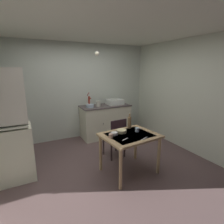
{
  "coord_description": "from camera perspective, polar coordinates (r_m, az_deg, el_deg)",
  "views": [
    {
      "loc": [
        -1.31,
        -2.96,
        1.91
      ],
      "look_at": [
        0.28,
        0.17,
        1.04
      ],
      "focal_mm": 28.41,
      "sensor_mm": 36.0,
      "label": 1
    }
  ],
  "objects": [
    {
      "name": "serving_bowl_wide",
      "position": [
        3.2,
        0.77,
        -6.99
      ],
      "size": [
        0.12,
        0.12,
        0.05
      ],
      "primitive_type": "cylinder",
      "color": "white",
      "rests_on": "dining_table"
    },
    {
      "name": "teaspoon_near_bowl",
      "position": [
        3.03,
        4.23,
        -8.73
      ],
      "size": [
        0.15,
        0.07,
        0.0
      ],
      "primitive_type": "cube",
      "rotation": [
        0.0,
        0.0,
        0.35
      ],
      "color": "beige",
      "rests_on": "dining_table"
    },
    {
      "name": "dining_table",
      "position": [
        3.29,
        5.68,
        -8.97
      ],
      "size": [
        1.04,
        0.87,
        0.74
      ],
      "color": "tan",
      "rests_on": "ground"
    },
    {
      "name": "teacup_cream",
      "position": [
        3.39,
        8.09,
        -5.66
      ],
      "size": [
        0.08,
        0.08,
        0.08
      ],
      "primitive_type": "cylinder",
      "color": "#9EB2C6",
      "rests_on": "dining_table"
    },
    {
      "name": "mixing_bowl_counter",
      "position": [
        4.73,
        -7.13,
        1.99
      ],
      "size": [
        0.21,
        0.21,
        0.08
      ],
      "primitive_type": "cylinder",
      "color": "#9EB2C6",
      "rests_on": "counter_cabinet"
    },
    {
      "name": "table_knife",
      "position": [
        3.1,
        10.34,
        -8.38
      ],
      "size": [
        0.18,
        0.08,
        0.0
      ],
      "primitive_type": "cube",
      "rotation": [
        0.0,
        0.0,
        3.48
      ],
      "color": "silver",
      "rests_on": "dining_table"
    },
    {
      "name": "glass_bottle",
      "position": [
        3.56,
        5.62,
        -3.25
      ],
      "size": [
        0.07,
        0.07,
        0.3
      ],
      "color": "olive",
      "rests_on": "dining_table"
    },
    {
      "name": "chair_far_side",
      "position": [
        3.87,
        1.14,
        -7.91
      ],
      "size": [
        0.44,
        0.44,
        0.88
      ],
      "color": "#2E2020",
      "rests_on": "ground"
    },
    {
      "name": "counter_cabinet",
      "position": [
        5.06,
        -2.14,
        -2.85
      ],
      "size": [
        1.38,
        0.64,
        0.91
      ],
      "color": "beige",
      "rests_on": "ground"
    },
    {
      "name": "wall_right",
      "position": [
        4.58,
        22.21,
        5.01
      ],
      "size": [
        0.1,
        3.64,
        2.57
      ],
      "primitive_type": "cube",
      "color": "beige",
      "rests_on": "ground"
    },
    {
      "name": "hutch_cabinet",
      "position": [
        3.42,
        -31.31,
        -5.34
      ],
      "size": [
        0.8,
        0.51,
        1.93
      ],
      "color": "beige",
      "rests_on": "ground"
    },
    {
      "name": "stoneware_crock",
      "position": [
        4.82,
        -4.4,
        2.7
      ],
      "size": [
        0.12,
        0.12,
        0.15
      ],
      "primitive_type": "cylinder",
      "color": "beige",
      "rests_on": "counter_cabinet"
    },
    {
      "name": "wall_back",
      "position": [
        4.99,
        -11.51,
        6.42
      ],
      "size": [
        4.24,
        0.1,
        2.57
      ],
      "primitive_type": "cube",
      "color": "silver",
      "rests_on": "ground"
    },
    {
      "name": "soup_bowl_small",
      "position": [
        3.33,
        3.05,
        -6.16
      ],
      "size": [
        0.19,
        0.19,
        0.06
      ],
      "primitive_type": "cylinder",
      "color": "beige",
      "rests_on": "dining_table"
    },
    {
      "name": "ground_plane",
      "position": [
        3.76,
        -2.68,
        -16.68
      ],
      "size": [
        5.14,
        5.14,
        0.0
      ],
      "primitive_type": "plane",
      "color": "brown"
    },
    {
      "name": "sink_basin",
      "position": [
        5.07,
        0.9,
        3.34
      ],
      "size": [
        0.44,
        0.34,
        0.15
      ],
      "color": "silver",
      "rests_on": "counter_cabinet"
    },
    {
      "name": "pendant_bulb",
      "position": [
        3.6,
        -4.85,
        18.21
      ],
      "size": [
        0.08,
        0.08,
        0.08
      ],
      "primitive_type": "sphere",
      "color": "#F9EFCC"
    },
    {
      "name": "hand_pump",
      "position": [
        4.8,
        -7.37,
        3.73
      ],
      "size": [
        0.05,
        0.27,
        0.39
      ],
      "color": "maroon",
      "rests_on": "counter_cabinet"
    },
    {
      "name": "ceiling_slab",
      "position": [
        3.32,
        -3.24,
        26.27
      ],
      "size": [
        4.24,
        3.64,
        0.1
      ],
      "primitive_type": "cube",
      "color": "white"
    },
    {
      "name": "teaspoon_by_cup",
      "position": [
        3.56,
        9.08,
        -5.37
      ],
      "size": [
        0.12,
        0.03,
        0.0
      ],
      "primitive_type": "cube",
      "rotation": [
        0.0,
        0.0,
        3.25
      ],
      "color": "beige",
      "rests_on": "dining_table"
    },
    {
      "name": "mug_dark",
      "position": [
        3.08,
        -0.35,
        -7.64
      ],
      "size": [
        0.08,
        0.08,
        0.07
      ],
      "primitive_type": "cylinder",
      "color": "tan",
      "rests_on": "dining_table"
    }
  ]
}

